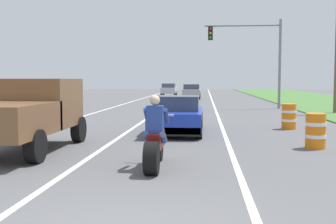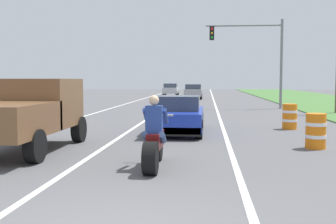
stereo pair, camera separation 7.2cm
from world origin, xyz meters
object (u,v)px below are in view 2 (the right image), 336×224
Objects in this scene: traffic_light_mast_near at (257,49)px; construction_barrel_nearest at (316,131)px; motorcycle_with_rider at (154,142)px; distant_car_further_ahead at (171,89)px; distant_car_far_ahead at (193,91)px; pickup_truck_left_lane_brown at (28,111)px; construction_barrel_mid at (290,116)px; sports_car_blue at (178,116)px.

traffic_light_mast_near is 17.02m from construction_barrel_nearest.
motorcycle_with_rider reaches higher than distant_car_further_ahead.
motorcycle_with_rider is 0.55× the size of distant_car_far_ahead.
motorcycle_with_rider is at bearing -85.53° from distant_car_further_ahead.
traffic_light_mast_near is at bearing 77.17° from motorcycle_with_rider.
distant_car_far_ahead is 9.16m from distant_car_further_ahead.
pickup_truck_left_lane_brown is at bearing -171.95° from construction_barrel_nearest.
distant_car_further_ahead is at bearing 109.11° from traffic_light_mast_near.
pickup_truck_left_lane_brown reaches higher than construction_barrel_nearest.
motorcycle_with_rider is 2.21× the size of construction_barrel_mid.
construction_barrel_mid is at bearing -77.38° from distant_car_further_ahead.
distant_car_far_ahead is (-4.65, 25.85, 0.27)m from construction_barrel_mid.
distant_car_far_ahead reaches higher than sports_car_blue.
sports_car_blue is at bearing -89.32° from distant_car_far_ahead.
construction_barrel_nearest is (-0.28, -16.65, -3.53)m from traffic_light_mast_near.
sports_car_blue is 4.30× the size of construction_barrel_mid.
distant_car_further_ahead is at bearing 109.57° from distant_car_far_ahead.
construction_barrel_nearest is at bearing -81.69° from distant_car_far_ahead.
traffic_light_mast_near is 6.00× the size of construction_barrel_mid.
traffic_light_mast_near is at bearing -71.17° from distant_car_far_ahead.
pickup_truck_left_lane_brown is 8.05m from construction_barrel_nearest.
sports_car_blue is at bearing -108.13° from traffic_light_mast_near.
traffic_light_mast_near is 1.50× the size of distant_car_further_ahead.
distant_car_far_ahead is at bearing 100.20° from construction_barrel_mid.
motorcycle_with_rider is 42.41m from distant_car_further_ahead.
traffic_light_mast_near is (4.42, 13.49, 3.40)m from sports_car_blue.
construction_barrel_mid is 26.27m from distant_car_far_ahead.
motorcycle_with_rider is at bearing -27.96° from pickup_truck_left_lane_brown.
motorcycle_with_rider is at bearing -89.59° from distant_car_far_ahead.
distant_car_further_ahead is at bearing 100.88° from construction_barrel_nearest.
motorcycle_with_rider is at bearing -90.77° from sports_car_blue.
sports_car_blue is 5.76m from pickup_truck_left_lane_brown.
pickup_truck_left_lane_brown reaches higher than sports_car_blue.
traffic_light_mast_near reaches higher than sports_car_blue.
sports_car_blue is at bearing 48.39° from pickup_truck_left_lane_brown.
sports_car_blue is at bearing 89.23° from motorcycle_with_rider.
distant_car_further_ahead is (-7.81, 22.53, -3.26)m from traffic_light_mast_near.
construction_barrel_mid is at bearing -90.43° from traffic_light_mast_near.
pickup_truck_left_lane_brown is at bearing -96.28° from distant_car_far_ahead.
pickup_truck_left_lane_brown is at bearing -131.61° from sports_car_blue.
distant_car_further_ahead is at bearing 94.47° from motorcycle_with_rider.
sports_car_blue reaches higher than construction_barrel_nearest.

